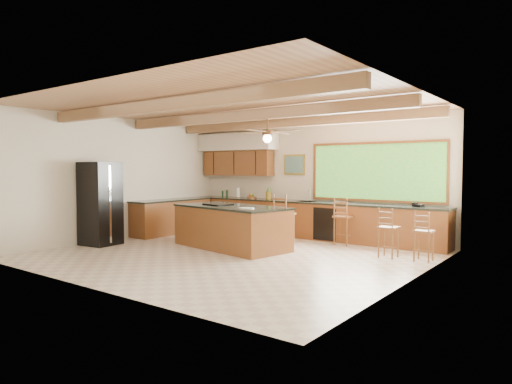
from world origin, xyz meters
The scene contains 9 objects.
ground centered at (0.00, 0.00, 0.00)m, with size 7.20×7.20×0.00m, color beige.
room_shell centered at (-0.17, 0.65, 2.21)m, with size 7.27×6.54×3.02m.
counter_run centered at (-0.82, 2.52, 0.46)m, with size 7.12×3.10×1.27m.
island centered at (-0.54, 0.60, 0.47)m, with size 2.85×1.70×0.95m.
refrigerator centered at (-3.22, -0.87, 0.95)m, with size 0.81×0.79×1.90m.
bar_stool_a centered at (0.10, 1.68, 0.69)m, with size 0.42×0.42×1.16m.
bar_stool_b centered at (1.26, 2.39, 0.64)m, with size 0.39×0.39×1.07m.
bar_stool_c centered at (2.64, 1.55, 0.58)m, with size 0.37×0.37×0.99m.
bar_stool_d centered at (3.30, 1.61, 0.56)m, with size 0.34×0.34×0.95m.
Camera 1 is at (5.87, -7.08, 1.76)m, focal length 32.00 mm.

